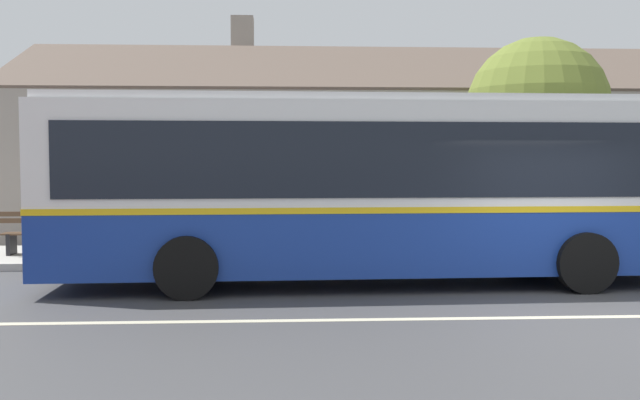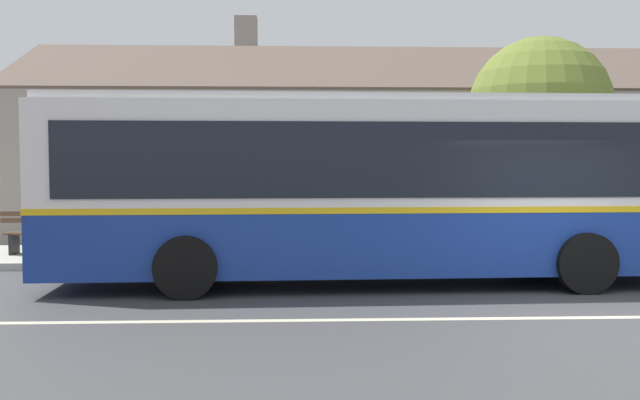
{
  "view_description": "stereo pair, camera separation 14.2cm",
  "coord_description": "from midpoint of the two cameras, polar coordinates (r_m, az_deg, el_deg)",
  "views": [
    {
      "loc": [
        -4.33,
        -9.55,
        2.2
      ],
      "look_at": [
        -3.66,
        3.25,
        1.45
      ],
      "focal_mm": 40.0,
      "sensor_mm": 36.0,
      "label": 1
    },
    {
      "loc": [
        -4.19,
        -9.55,
        2.2
      ],
      "look_at": [
        -3.66,
        3.25,
        1.45
      ],
      "focal_mm": 40.0,
      "sensor_mm": 36.0,
      "label": 2
    }
  ],
  "objects": [
    {
      "name": "bench_by_building",
      "position": [
        16.32,
        -21.0,
        -2.63
      ],
      "size": [
        1.62,
        0.51,
        0.94
      ],
      "color": "brown",
      "rests_on": "sidewalk_far"
    },
    {
      "name": "ground_plane",
      "position": [
        10.69,
        21.45,
        -8.77
      ],
      "size": [
        300.0,
        300.0,
        0.0
      ],
      "primitive_type": "plane",
      "color": "#424244"
    },
    {
      "name": "community_building",
      "position": [
        22.88,
        12.54,
        2.96
      ],
      "size": [
        26.84,
        8.39,
        6.68
      ],
      "color": "gray",
      "rests_on": "ground"
    },
    {
      "name": "sidewalk_far",
      "position": [
        16.26,
        12.87,
        -4.25
      ],
      "size": [
        60.0,
        3.0,
        0.15
      ],
      "primitive_type": "cube",
      "color": "#ADAAA3",
      "rests_on": "ground"
    },
    {
      "name": "lane_divider_stripe",
      "position": [
        10.69,
        21.45,
        -8.75
      ],
      "size": [
        60.0,
        0.16,
        0.01
      ],
      "primitive_type": "cube",
      "color": "beige",
      "rests_on": "ground"
    },
    {
      "name": "transit_bus",
      "position": [
        12.54,
        4.21,
        1.25
      ],
      "size": [
        11.19,
        3.0,
        3.25
      ],
      "color": "navy",
      "rests_on": "ground"
    },
    {
      "name": "street_tree_primary",
      "position": [
        17.3,
        17.67,
        6.53
      ],
      "size": [
        3.22,
        3.22,
        4.97
      ],
      "color": "#4C3828",
      "rests_on": "ground"
    }
  ]
}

